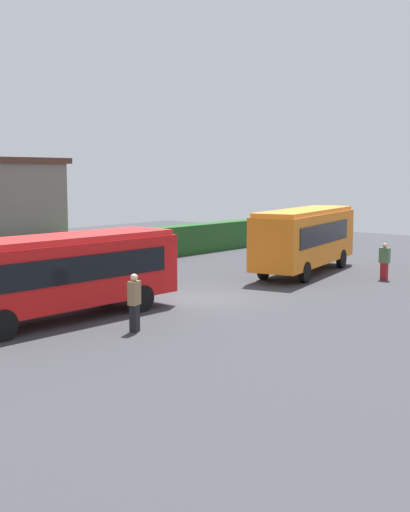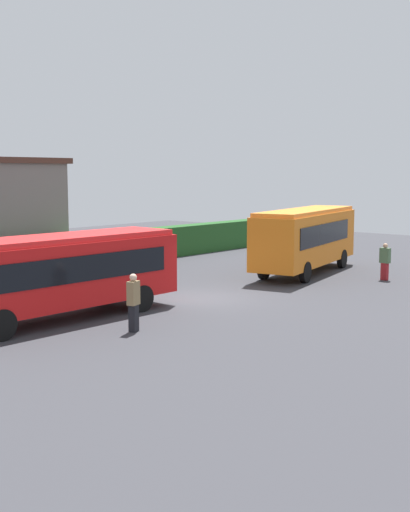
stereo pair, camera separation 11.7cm
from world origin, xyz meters
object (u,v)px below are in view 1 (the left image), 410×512
bus_red (57,272)px  person_left (134,301)px  bus_orange (305,237)px  person_center (384,261)px  traffic_cone (58,279)px

bus_red → person_left: 3.36m
bus_orange → person_center: (0.59, -4.06, -0.95)m
bus_red → person_center: bearing=164.4°
bus_red → bus_orange: size_ratio=1.02×
bus_red → person_center: 16.35m
bus_orange → traffic_cone: 12.51m
person_center → person_left: bearing=178.3°
bus_red → traffic_cone: bearing=-126.1°
bus_orange → person_left: size_ratio=4.95×
bus_orange → person_left: 14.72m
bus_red → traffic_cone: 7.60m
bus_red → bus_orange: (15.01, -0.76, 0.16)m
bus_orange → person_center: bus_orange is taller
bus_orange → traffic_cone: size_ratio=15.68×
bus_red → person_left: bearing=100.8°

